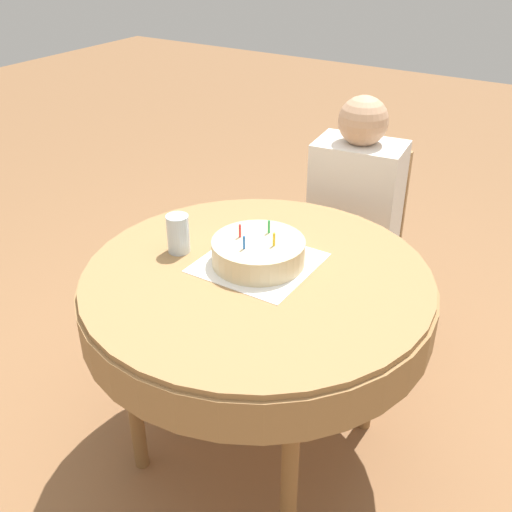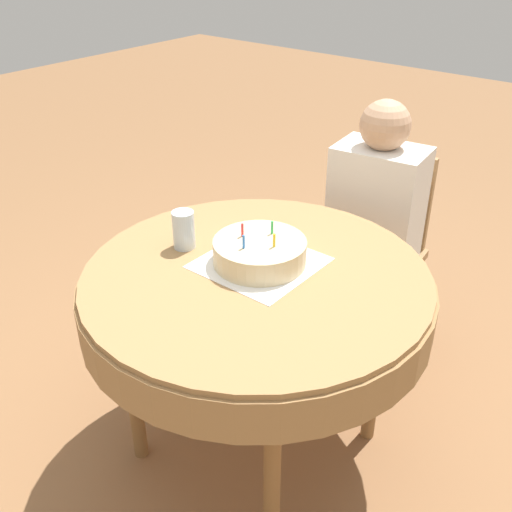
# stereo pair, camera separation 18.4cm
# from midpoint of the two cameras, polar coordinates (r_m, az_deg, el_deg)

# --- Properties ---
(ground_plane) EXTENTS (12.00, 12.00, 0.00)m
(ground_plane) POSITION_cam_midpoint_polar(r_m,az_deg,el_deg) (2.33, -2.28, -17.50)
(ground_plane) COLOR #8C603D
(dining_table) EXTENTS (1.11, 1.11, 0.75)m
(dining_table) POSITION_cam_midpoint_polar(r_m,az_deg,el_deg) (1.90, -2.68, -3.93)
(dining_table) COLOR #9E7547
(dining_table) RESTS_ON ground_plane
(chair) EXTENTS (0.43, 0.43, 0.85)m
(chair) POSITION_cam_midpoint_polar(r_m,az_deg,el_deg) (2.68, 7.62, 1.67)
(chair) COLOR #A37A4C
(chair) RESTS_ON ground_plane
(person) EXTENTS (0.38, 0.36, 1.11)m
(person) POSITION_cam_midpoint_polar(r_m,az_deg,el_deg) (2.52, 7.28, 4.92)
(person) COLOR tan
(person) RESTS_ON ground_plane
(napkin) EXTENTS (0.34, 0.34, 0.00)m
(napkin) POSITION_cam_midpoint_polar(r_m,az_deg,el_deg) (1.90, -2.55, -0.71)
(napkin) COLOR white
(napkin) RESTS_ON dining_table
(birthday_cake) EXTENTS (0.29, 0.29, 0.12)m
(birthday_cake) POSITION_cam_midpoint_polar(r_m,az_deg,el_deg) (1.88, -2.58, 0.34)
(birthday_cake) COLOR beige
(birthday_cake) RESTS_ON dining_table
(drinking_glass) EXTENTS (0.07, 0.07, 0.13)m
(drinking_glass) POSITION_cam_midpoint_polar(r_m,az_deg,el_deg) (1.96, -10.11, 2.03)
(drinking_glass) COLOR silver
(drinking_glass) RESTS_ON dining_table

